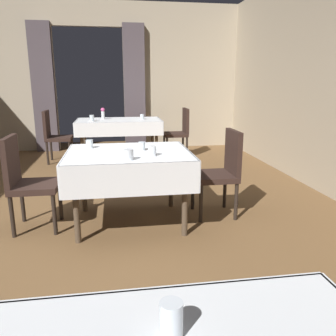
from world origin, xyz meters
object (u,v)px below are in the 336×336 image
dining_table_far (119,124)px  chair_far_left (54,134)px  dining_table_mid (129,162)px  flower_vase_far (103,113)px  chair_mid_right (222,169)px  glass_far_b (92,118)px  glass_far_c (142,117)px  chair_far_right (180,130)px  glass_mid_c (90,144)px  glass_near_a (171,319)px  chair_mid_left (26,179)px  glass_mid_d (142,146)px  glass_mid_b (129,155)px  glass_mid_a (152,151)px

dining_table_far → chair_far_left: (-1.15, -0.03, -0.15)m
dining_table_mid → flower_vase_far: bearing=96.2°
dining_table_far → chair_mid_right: chair_mid_right is taller
dining_table_far → glass_far_b: (-0.47, -0.24, 0.15)m
glass_far_c → glass_far_b: bearing=-168.1°
chair_far_right → glass_mid_c: size_ratio=10.37×
flower_vase_far → glass_far_c: size_ratio=2.16×
chair_far_left → glass_near_a: 5.67m
chair_mid_left → glass_far_c: (1.37, 2.94, 0.28)m
dining_table_far → chair_mid_right: size_ratio=1.65×
chair_mid_left → glass_mid_d: (1.13, 0.06, 0.28)m
dining_table_far → chair_far_left: chair_far_left is taller
chair_far_left → flower_vase_far: size_ratio=4.47×
chair_mid_right → glass_far_c: bearing=102.3°
dining_table_far → glass_near_a: bearing=-89.4°
chair_mid_right → glass_mid_d: chair_mid_right is taller
chair_far_left → glass_mid_b: size_ratio=9.49×
glass_mid_c → dining_table_mid: bearing=-31.8°
glass_mid_b → glass_mid_d: bearing=71.0°
glass_mid_c → glass_mid_d: (0.53, -0.19, -0.00)m
dining_table_far → glass_far_b: glass_far_b is taller
chair_mid_left → glass_mid_b: (0.99, -0.37, 0.28)m
dining_table_mid → chair_mid_right: 1.01m
chair_far_left → flower_vase_far: bearing=9.1°
chair_mid_right → glass_far_b: chair_mid_right is taller
chair_far_right → glass_mid_b: size_ratio=9.49×
glass_near_a → glass_mid_a: 2.35m
chair_mid_right → chair_far_left: same height
chair_mid_left → glass_near_a: size_ratio=8.83×
chair_far_left → glass_far_c: chair_far_left is taller
flower_vase_far → chair_far_right: bearing=0.1°
dining_table_far → flower_vase_far: (-0.29, 0.11, 0.20)m
glass_mid_d → glass_mid_a: bearing=-75.1°
dining_table_mid → chair_far_right: (1.10, 3.09, -0.13)m
glass_mid_a → glass_far_c: bearing=87.1°
glass_near_a → glass_mid_c: (-0.40, 2.82, -0.01)m
chair_mid_right → flower_vase_far: bearing=113.9°
chair_far_right → glass_far_c: size_ratio=9.65×
flower_vase_far → chair_mid_left: bearing=-102.1°
dining_table_far → glass_mid_c: bearing=-97.2°
glass_mid_a → glass_near_a: bearing=-95.0°
chair_far_left → glass_mid_d: bearing=-65.2°
chair_mid_left → glass_near_a: bearing=-68.6°
glass_mid_c → glass_far_c: (0.77, 2.69, 0.00)m
chair_mid_left → glass_mid_a: (1.21, -0.23, 0.28)m
glass_mid_a → flower_vase_far: flower_vase_far is taller
glass_mid_c → glass_mid_b: bearing=-58.3°
dining_table_mid → glass_near_a: bearing=-89.8°
dining_table_mid → glass_far_b: glass_far_b is taller
dining_table_far → glass_mid_c: glass_mid_c is taller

